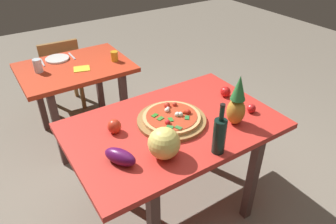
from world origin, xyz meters
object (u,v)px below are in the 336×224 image
(pizza_board, at_px, (172,120))
(pineapple_left, at_px, (237,103))
(pizza, at_px, (172,116))
(tomato_near_board, at_px, (251,108))
(tomato_by_bottle, at_px, (225,92))
(dinner_plate, at_px, (57,59))
(napkin_folded, at_px, (82,69))
(background_table, at_px, (76,78))
(wine_bottle, at_px, (219,135))
(fork_utensil, at_px, (42,62))
(dining_chair, at_px, (61,71))
(bell_pepper, at_px, (114,126))
(drinking_glass_juice, at_px, (114,56))
(display_table, at_px, (173,134))
(knife_utensil, at_px, (72,56))
(drinking_glass_water, at_px, (38,66))
(eggplant, at_px, (120,157))
(melon, at_px, (164,143))

(pizza_board, xyz_separation_m, pineapple_left, (0.34, -0.24, 0.14))
(pizza, height_order, tomato_near_board, pizza)
(pizza_board, xyz_separation_m, tomato_by_bottle, (0.53, 0.06, 0.03))
(dinner_plate, height_order, napkin_folded, dinner_plate)
(background_table, bearing_deg, napkin_folded, -72.80)
(wine_bottle, relative_size, tomato_near_board, 5.21)
(fork_utensil, bearing_deg, dining_chair, 61.66)
(dining_chair, bearing_deg, bell_pepper, 89.54)
(drinking_glass_juice, distance_m, napkin_folded, 0.33)
(napkin_folded, bearing_deg, dining_chair, 92.32)
(tomato_near_board, bearing_deg, background_table, 118.68)
(pizza, bearing_deg, tomato_by_bottle, 6.63)
(display_table, bearing_deg, drinking_glass_juice, 84.81)
(bell_pepper, distance_m, knife_utensil, 1.36)
(display_table, distance_m, tomato_near_board, 0.58)
(drinking_glass_water, bearing_deg, pizza_board, -66.35)
(background_table, height_order, drinking_glass_water, drinking_glass_water)
(pineapple_left, xyz_separation_m, eggplant, (-0.81, 0.06, -0.11))
(pizza, relative_size, dinner_plate, 1.76)
(melon, bearing_deg, knife_utensil, 89.19)
(knife_utensil, bearing_deg, tomato_near_board, -65.98)
(display_table, distance_m, melon, 0.38)
(eggplant, bearing_deg, dining_chair, 83.90)
(wine_bottle, relative_size, bell_pepper, 3.40)
(background_table, distance_m, drinking_glass_water, 0.35)
(bell_pepper, bearing_deg, dining_chair, 86.04)
(pineapple_left, height_order, fork_utensil, pineapple_left)
(tomato_near_board, height_order, drinking_glass_juice, drinking_glass_juice)
(drinking_glass_juice, bearing_deg, wine_bottle, -91.65)
(pineapple_left, relative_size, eggplant, 1.76)
(bell_pepper, bearing_deg, pizza, -15.20)
(background_table, height_order, dinner_plate, dinner_plate)
(dining_chair, bearing_deg, tomato_near_board, 114.54)
(knife_utensil, distance_m, napkin_folded, 0.33)
(napkin_folded, bearing_deg, pizza, -78.58)
(pizza, distance_m, drinking_glass_water, 1.39)
(pineapple_left, bearing_deg, pizza_board, 145.16)
(dining_chair, relative_size, knife_utensil, 4.72)
(pizza, relative_size, pineapple_left, 1.10)
(tomato_near_board, xyz_separation_m, drinking_glass_water, (-1.09, 1.48, 0.03))
(drinking_glass_water, height_order, fork_utensil, drinking_glass_water)
(tomato_near_board, bearing_deg, drinking_glass_water, 126.32)
(pizza_board, relative_size, fork_utensil, 2.58)
(bell_pepper, height_order, drinking_glass_juice, drinking_glass_juice)
(pizza_board, xyz_separation_m, fork_utensil, (-0.49, 1.45, -0.01))
(pizza, bearing_deg, melon, -131.29)
(wine_bottle, bearing_deg, dining_chair, 97.90)
(background_table, bearing_deg, eggplant, -98.45)
(melon, bearing_deg, display_table, 46.85)
(melon, relative_size, fork_utensil, 1.04)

